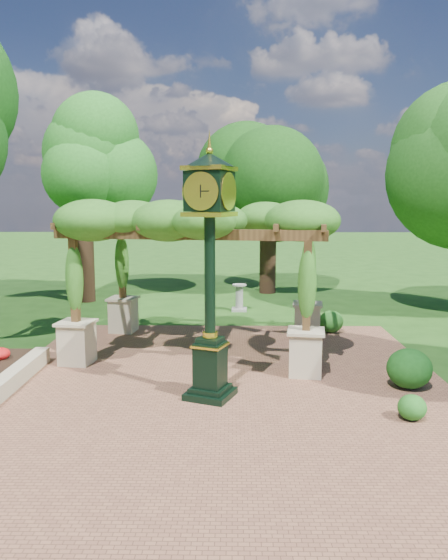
{
  "coord_description": "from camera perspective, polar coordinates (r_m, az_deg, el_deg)",
  "views": [
    {
      "loc": [
        0.21,
        -10.31,
        4.08
      ],
      "look_at": [
        0.0,
        2.5,
        2.2
      ],
      "focal_mm": 35.0,
      "sensor_mm": 36.0,
      "label": 1
    }
  ],
  "objects": [
    {
      "name": "ground",
      "position": [
        11.09,
        -0.22,
        -13.23
      ],
      "size": [
        120.0,
        120.0,
        0.0
      ],
      "primitive_type": "plane",
      "color": "#1E4714",
      "rests_on": "ground"
    },
    {
      "name": "brick_plaza",
      "position": [
        12.02,
        -0.12,
        -11.39
      ],
      "size": [
        10.0,
        12.0,
        0.04
      ],
      "primitive_type": "cube",
      "color": "brown",
      "rests_on": "ground"
    },
    {
      "name": "border_wall",
      "position": [
        12.45,
        -22.22,
        -10.45
      ],
      "size": [
        0.35,
        5.0,
        0.4
      ],
      "primitive_type": "cube",
      "color": "#C6B793",
      "rests_on": "ground"
    },
    {
      "name": "pedestal_clock",
      "position": [
        10.88,
        -1.5,
        2.77
      ],
      "size": [
        1.3,
        1.3,
        5.06
      ],
      "rotation": [
        0.0,
        0.0,
        -0.38
      ],
      "color": "black",
      "rests_on": "brick_plaza"
    },
    {
      "name": "pergola",
      "position": [
        14.44,
        -2.43,
        5.53
      ],
      "size": [
        7.06,
        4.99,
        4.11
      ],
      "rotation": [
        0.0,
        0.0,
        -0.15
      ],
      "color": "#C2B590",
      "rests_on": "brick_plaza"
    },
    {
      "name": "sundial",
      "position": [
        20.26,
        1.61,
        -2.02
      ],
      "size": [
        0.57,
        0.57,
        1.0
      ],
      "rotation": [
        0.0,
        0.0,
        -0.03
      ],
      "color": "gray",
      "rests_on": "ground"
    },
    {
      "name": "shrub_front",
      "position": [
        10.94,
        19.06,
        -12.47
      ],
      "size": [
        0.59,
        0.59,
        0.47
      ],
      "primitive_type": "ellipsoid",
      "rotation": [
        0.0,
        0.0,
        -0.12
      ],
      "color": "#1F5F1B",
      "rests_on": "brick_plaza"
    },
    {
      "name": "shrub_mid",
      "position": [
        12.6,
        18.8,
        -8.74
      ],
      "size": [
        1.19,
        1.19,
        0.87
      ],
      "primitive_type": "ellipsoid",
      "rotation": [
        0.0,
        0.0,
        0.28
      ],
      "color": "#154814",
      "rests_on": "brick_plaza"
    },
    {
      "name": "shrub_back",
      "position": [
        17.15,
        11.12,
        -4.28
      ],
      "size": [
        0.95,
        0.95,
        0.68
      ],
      "primitive_type": "ellipsoid",
      "rotation": [
        0.0,
        0.0,
        0.33
      ],
      "color": "#27661D",
      "rests_on": "brick_plaza"
    },
    {
      "name": "tree_west_far",
      "position": [
        22.6,
        -14.61,
        11.64
      ],
      "size": [
        3.83,
        3.83,
        8.02
      ],
      "color": "#301E12",
      "rests_on": "ground"
    },
    {
      "name": "tree_north",
      "position": [
        24.03,
        4.7,
        11.04
      ],
      "size": [
        4.8,
        4.8,
        7.6
      ],
      "color": "#382216",
      "rests_on": "ground"
    }
  ]
}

